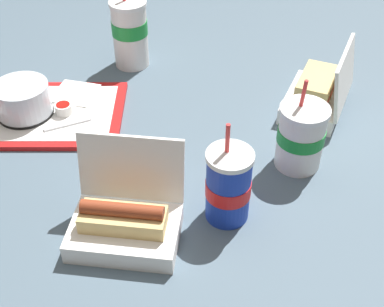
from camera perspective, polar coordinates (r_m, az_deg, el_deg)
The scene contains 11 objects.
ground_plane at distance 1.15m, azimuth 0.40°, elevation -0.91°, with size 3.20×3.20×0.00m, color #4C6070.
food_tray at distance 1.32m, azimuth -15.44°, elevation 4.08°, with size 0.39×0.30×0.01m.
cake_container at distance 1.30m, azimuth -17.58°, elevation 5.42°, with size 0.13×0.13×0.08m.
ketchup_cup at distance 1.29m, azimuth -13.55°, elevation 4.71°, with size 0.04×0.04×0.02m.
napkin_stack at distance 1.36m, azimuth -12.37°, elevation 6.30°, with size 0.10×0.10×0.00m, color white.
plastic_fork at distance 1.26m, azimuth -13.14°, elevation 3.08°, with size 0.11×0.01×0.01m, color white.
clamshell_hotdog_center at distance 0.98m, azimuth -7.13°, elevation -7.14°, with size 0.20×0.17×0.17m.
clamshell_sandwich_back at distance 1.31m, azimuth 13.30°, elevation 6.21°, with size 0.19×0.22×0.17m.
soda_cup_right at distance 1.12m, azimuth 11.53°, elevation 1.82°, with size 0.10×0.10×0.20m.
soda_cup_front at distance 1.44m, azimuth -6.64°, elevation 12.72°, with size 0.10×0.10×0.24m.
soda_cup_back at distance 0.98m, azimuth 3.89°, elevation -3.45°, with size 0.09×0.09×0.21m.
Camera 1 is at (-0.08, 0.86, 0.75)m, focal length 50.00 mm.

